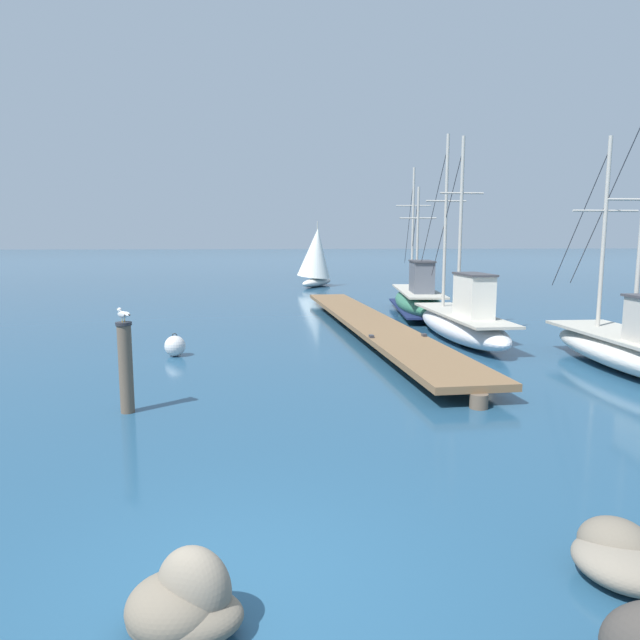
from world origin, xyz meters
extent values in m
plane|color=navy|center=(0.00, 0.00, 0.00)|extent=(400.00, 400.00, 0.00)
cube|color=brown|center=(4.11, 14.78, 0.37)|extent=(2.54, 18.94, 0.16)
cylinder|color=brown|center=(4.48, 5.34, 0.15)|extent=(0.36, 0.36, 0.29)
cylinder|color=brown|center=(4.30, 10.06, 0.15)|extent=(0.36, 0.36, 0.29)
cylinder|color=brown|center=(4.11, 14.78, 0.15)|extent=(0.36, 0.36, 0.29)
cylinder|color=brown|center=(3.93, 19.50, 0.15)|extent=(0.36, 0.36, 0.29)
cylinder|color=brown|center=(3.74, 24.21, 0.15)|extent=(0.36, 0.36, 0.29)
cube|color=#333338|center=(3.46, 10.97, 0.49)|extent=(0.13, 0.20, 0.08)
cube|color=#333338|center=(5.06, 11.03, 0.49)|extent=(0.13, 0.20, 0.08)
ellipsoid|color=silver|center=(6.75, 12.62, 0.46)|extent=(1.63, 6.83, 0.92)
cube|color=#B2AD9E|center=(6.75, 12.62, 0.88)|extent=(1.44, 6.15, 0.08)
cube|color=silver|center=(6.75, 11.59, 1.57)|extent=(0.75, 1.65, 1.29)
cube|color=#3D3D42|center=(6.75, 11.59, 2.24)|extent=(0.81, 1.78, 0.06)
cylinder|color=#B2ADA3|center=(6.76, 12.96, 3.74)|extent=(0.11, 0.11, 5.63)
cylinder|color=#B2ADA3|center=(6.76, 12.96, 4.77)|extent=(1.44, 0.07, 0.06)
cylinder|color=#333338|center=(6.76, 14.48, 4.02)|extent=(0.04, 2.92, 4.16)
cylinder|color=#B2ADA3|center=(6.76, 14.49, 3.90)|extent=(0.11, 0.11, 5.96)
cylinder|color=#B2ADA3|center=(6.76, 14.49, 4.62)|extent=(1.44, 0.07, 0.06)
cylinder|color=#333338|center=(6.77, 16.10, 4.20)|extent=(0.04, 3.10, 4.41)
ellipsoid|color=#337556|center=(7.15, 19.17, 0.54)|extent=(2.76, 7.51, 1.09)
cube|color=#B2AD9E|center=(7.15, 19.17, 1.05)|extent=(2.45, 6.75, 0.08)
cube|color=#19234C|center=(7.15, 19.17, 0.30)|extent=(2.76, 7.36, 0.08)
cube|color=#565B66|center=(7.00, 18.08, 1.73)|extent=(1.06, 1.95, 1.28)
cube|color=#3D3D42|center=(7.00, 18.08, 2.40)|extent=(1.14, 2.11, 0.06)
cylinder|color=#B2ADA3|center=(7.20, 19.54, 3.33)|extent=(0.11, 0.11, 4.48)
cylinder|color=#B2ADA3|center=(7.20, 19.54, 4.22)|extent=(1.60, 0.28, 0.06)
cylinder|color=#333338|center=(7.37, 20.73, 3.55)|extent=(0.34, 2.31, 3.32)
cylinder|color=#B2ADA3|center=(7.43, 21.17, 3.84)|extent=(0.11, 0.11, 5.50)
cylinder|color=#B2ADA3|center=(7.43, 21.17, 4.86)|extent=(1.60, 0.28, 0.06)
cylinder|color=#333338|center=(7.63, 22.64, 4.11)|extent=(0.41, 2.84, 4.07)
cylinder|color=#333338|center=(9.68, 9.81, 4.20)|extent=(0.10, 3.14, 4.48)
cylinder|color=#B2ADA3|center=(9.68, 9.76, 3.46)|extent=(0.11, 0.11, 5.18)
cylinder|color=#B2ADA3|center=(9.68, 9.76, 4.06)|extent=(1.87, 0.11, 0.06)
cylinder|color=#333338|center=(9.72, 11.16, 3.72)|extent=(0.09, 2.69, 3.83)
cylinder|color=brown|center=(-2.31, 5.79, 0.88)|extent=(0.26, 0.26, 1.75)
cylinder|color=#28282D|center=(-2.31, 5.79, 1.72)|extent=(0.30, 0.30, 0.06)
cylinder|color=gold|center=(-2.33, 5.78, 1.79)|extent=(0.01, 0.01, 0.07)
cylinder|color=gold|center=(-2.29, 5.81, 1.79)|extent=(0.01, 0.01, 0.07)
ellipsoid|color=white|center=(-2.31, 5.79, 1.89)|extent=(0.28, 0.28, 0.13)
ellipsoid|color=silver|center=(-2.34, 5.74, 1.90)|extent=(0.19, 0.19, 0.09)
ellipsoid|color=#383838|center=(-2.26, 5.67, 1.90)|extent=(0.07, 0.07, 0.04)
ellipsoid|color=silver|center=(-2.26, 5.82, 1.90)|extent=(0.19, 0.19, 0.09)
ellipsoid|color=#383838|center=(-2.19, 5.74, 1.90)|extent=(0.07, 0.07, 0.04)
cone|color=white|center=(-2.21, 5.69, 1.89)|extent=(0.11, 0.11, 0.07)
sphere|color=white|center=(-2.39, 5.88, 1.98)|extent=(0.08, 0.08, 0.08)
cone|color=gold|center=(-2.43, 5.91, 1.97)|extent=(0.05, 0.05, 0.02)
ellipsoid|color=gray|center=(3.68, -0.31, 0.20)|extent=(1.24, 1.28, 0.40)
ellipsoid|color=#6E6455|center=(3.71, -0.11, 0.27)|extent=(0.95, 0.96, 0.54)
ellipsoid|color=#6D6253|center=(-0.51, -0.56, 0.25)|extent=(1.07, 1.05, 0.49)
ellipsoid|color=#6D6354|center=(-0.41, -0.63, 0.19)|extent=(0.99, 0.70, 0.37)
ellipsoid|color=slate|center=(-0.35, -0.51, 0.36)|extent=(0.87, 0.83, 0.72)
sphere|color=silver|center=(-2.18, 11.09, 0.30)|extent=(0.59, 0.59, 0.59)
torus|color=black|center=(-2.18, 11.09, 0.59)|extent=(0.14, 0.02, 0.14)
ellipsoid|color=silver|center=(4.30, 34.88, 0.30)|extent=(3.12, 4.60, 0.60)
cylinder|color=#B2ADA3|center=(4.35, 34.96, 2.58)|extent=(0.08, 0.08, 3.96)
cone|color=silver|center=(4.18, 34.65, 2.38)|extent=(3.42, 3.28, 3.59)
camera|label=1|loc=(0.24, -4.99, 3.28)|focal=31.68mm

